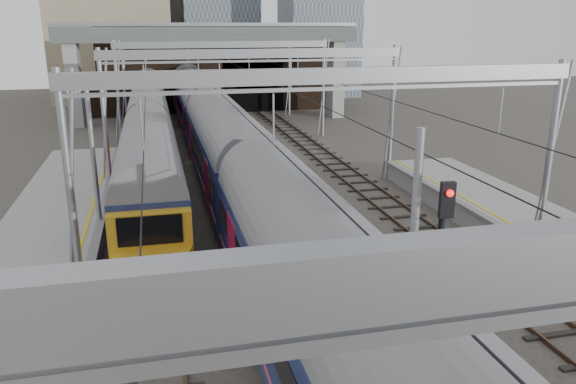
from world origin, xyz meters
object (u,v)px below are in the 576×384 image
object	(u,v)px
train_main	(209,124)
signal_near_left	(317,310)
train_second	(149,119)
signal_near_centre	(440,252)

from	to	relation	value
train_main	signal_near_left	bearing A→B (deg)	-90.82
train_main	train_second	world-z (taller)	train_main
train_second	signal_near_centre	bearing A→B (deg)	-75.60
train_second	signal_near_left	size ratio (longest dim) A/B	10.07
train_main	signal_near_centre	bearing A→B (deg)	-81.98
train_main	signal_near_left	size ratio (longest dim) A/B	14.67
signal_near_left	signal_near_centre	xyz separation A→B (m)	(3.97, 1.85, 0.23)
signal_near_left	train_second	bearing A→B (deg)	89.09
train_main	train_second	bearing A→B (deg)	134.27
signal_near_centre	train_main	bearing A→B (deg)	105.99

